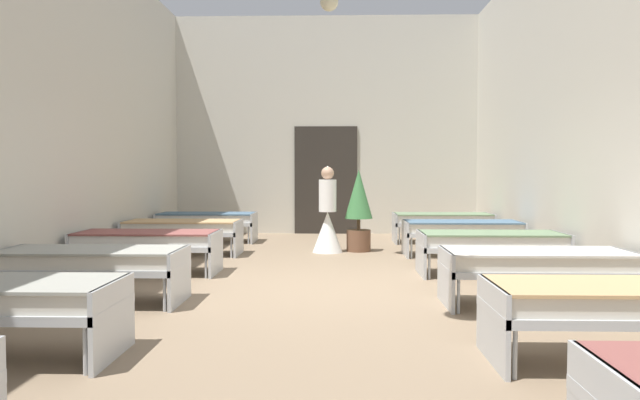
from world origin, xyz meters
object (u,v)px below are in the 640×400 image
Objects in this scene: bed_right_row_4 at (462,229)px; nurse_near_aisle at (328,222)px; bed_right_row_1 at (624,303)px; bed_right_row_5 at (442,220)px; potted_plant at (359,206)px; bed_right_row_3 at (491,242)px; bed_left_row_5 at (207,220)px; bed_left_row_2 at (91,262)px; bed_right_row_2 at (537,264)px; bed_left_row_4 at (183,229)px; bed_left_row_3 at (148,241)px.

bed_right_row_4 is 1.28× the size of nurse_near_aisle.
bed_right_row_4 is 2.25m from nurse_near_aisle.
bed_right_row_1 is 1.00× the size of bed_right_row_5.
nurse_near_aisle reaches higher than potted_plant.
bed_left_row_5 is (-4.62, 3.80, 0.00)m from bed_right_row_3.
bed_right_row_1 and bed_right_row_4 have the same top height.
bed_left_row_2 is 1.00× the size of bed_right_row_2.
bed_right_row_3 is at bearing 22.35° from bed_left_row_2.
bed_left_row_4 is at bearing 157.65° from bed_right_row_3.
bed_right_row_1 is 1.00× the size of bed_right_row_3.
bed_right_row_1 is 1.00× the size of bed_left_row_4.
bed_right_row_3 is 2.99m from potted_plant.
potted_plant is at bearing -141.04° from bed_right_row_5.
nurse_near_aisle is (-2.22, 2.29, 0.09)m from bed_right_row_3.
bed_right_row_4 is (0.00, 3.80, 0.00)m from bed_right_row_2.
bed_right_row_5 is at bearing 90.00° from bed_right_row_3.
bed_left_row_5 is at bearing 140.57° from bed_right_row_3.
bed_left_row_4 is (0.00, 1.90, 0.00)m from bed_left_row_3.
bed_left_row_4 is 1.28× the size of nurse_near_aisle.
nurse_near_aisle is (-2.22, -1.51, 0.09)m from bed_right_row_5.
bed_right_row_1 is 7.34m from bed_left_row_4.
bed_right_row_2 is at bearing -22.35° from bed_left_row_3.
bed_left_row_2 and bed_left_row_3 have the same top height.
potted_plant is (-1.68, -1.36, 0.36)m from bed_right_row_5.
nurse_near_aisle is at bearing -163.83° from potted_plant.
bed_right_row_2 and bed_right_row_3 have the same top height.
bed_left_row_5 is (0.00, 3.80, 0.00)m from bed_left_row_3.
bed_right_row_1 is 6.47m from potted_plant.
bed_left_row_5 is at bearing 129.03° from bed_right_row_2.
bed_right_row_2 is 1.00× the size of bed_left_row_4.
bed_right_row_5 is at bearing 0.00° from bed_left_row_5.
bed_left_row_5 is 1.28× the size of nurse_near_aisle.
nurse_near_aisle reaches higher than bed_left_row_3.
bed_left_row_5 is at bearing 157.65° from bed_right_row_4.
bed_right_row_1 is 7.60m from bed_right_row_5.
bed_left_row_2 is at bearing -140.57° from bed_right_row_4.
bed_right_row_1 is 1.28× the size of nurse_near_aisle.
nurse_near_aisle is (2.40, 2.29, 0.09)m from bed_left_row_3.
nurse_near_aisle is at bearing 117.91° from bed_right_row_2.
bed_left_row_4 is at bearing -157.65° from bed_right_row_5.
bed_right_row_4 is at bearing 90.00° from bed_right_row_3.
bed_right_row_3 and bed_left_row_4 have the same top height.
bed_left_row_4 is at bearing 4.64° from nurse_near_aisle.
bed_left_row_2 is 7.34m from bed_right_row_5.
bed_right_row_2 is 1.00× the size of bed_left_row_3.
nurse_near_aisle is at bearing -32.20° from bed_left_row_5.
bed_left_row_5 is 2.84m from nurse_near_aisle.
bed_left_row_3 is 3.80m from bed_left_row_5.
bed_right_row_1 is 5.00m from bed_left_row_2.
bed_right_row_1 is 5.70m from bed_right_row_4.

